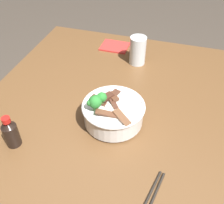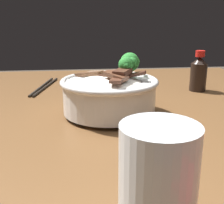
# 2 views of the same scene
# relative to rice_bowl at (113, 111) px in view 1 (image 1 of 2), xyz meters

# --- Properties ---
(dining_table) EXTENTS (1.20, 1.06, 0.80)m
(dining_table) POSITION_rel_rice_bowl_xyz_m (0.04, 0.00, -0.16)
(dining_table) COLOR brown
(dining_table) RESTS_ON ground
(rice_bowl) EXTENTS (0.22, 0.22, 0.14)m
(rice_bowl) POSITION_rel_rice_bowl_xyz_m (0.00, 0.00, 0.00)
(rice_bowl) COLOR white
(rice_bowl) RESTS_ON dining_table
(drinking_glass) EXTENTS (0.07, 0.07, 0.13)m
(drinking_glass) POSITION_rel_rice_bowl_xyz_m (0.41, 0.00, 0.00)
(drinking_glass) COLOR white
(drinking_glass) RESTS_ON dining_table
(soy_sauce_bottle) EXTENTS (0.05, 0.05, 0.12)m
(soy_sauce_bottle) POSITION_rel_rice_bowl_xyz_m (-0.19, 0.29, -0.00)
(soy_sauce_bottle) COLOR black
(soy_sauce_bottle) RESTS_ON dining_table
(folded_napkin) EXTENTS (0.11, 0.14, 0.01)m
(folded_napkin) POSITION_rel_rice_bowl_xyz_m (0.51, 0.14, -0.05)
(folded_napkin) COLOR red
(folded_napkin) RESTS_ON dining_table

